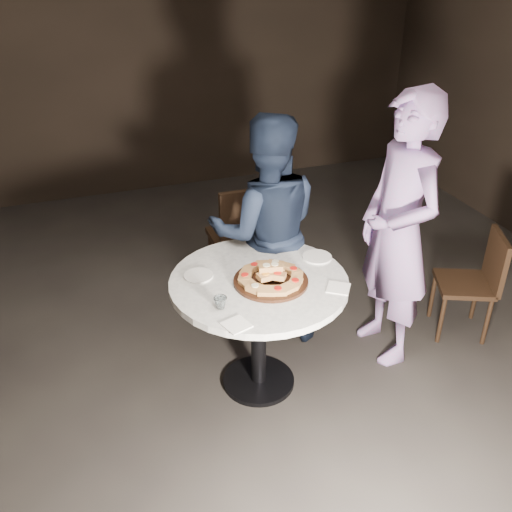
{
  "coord_description": "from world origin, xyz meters",
  "views": [
    {
      "loc": [
        -1.01,
        -2.61,
        2.54
      ],
      "look_at": [
        -0.05,
        0.08,
        0.91
      ],
      "focal_mm": 40.0,
      "sensor_mm": 36.0,
      "label": 1
    }
  ],
  "objects_px": {
    "table": "(259,300)",
    "water_glass": "(220,303)",
    "diner_teal": "(398,232)",
    "serving_board": "(271,281)",
    "focaccia_pile": "(271,275)",
    "diner_navy": "(266,231)",
    "chair_right": "(477,277)",
    "chair_far": "(245,235)"
  },
  "relations": [
    {
      "from": "water_glass",
      "to": "diner_navy",
      "type": "bearing_deg",
      "value": 54.03
    },
    {
      "from": "focaccia_pile",
      "to": "diner_navy",
      "type": "height_order",
      "value": "diner_navy"
    },
    {
      "from": "chair_far",
      "to": "table",
      "type": "bearing_deg",
      "value": 76.49
    },
    {
      "from": "diner_teal",
      "to": "diner_navy",
      "type": "bearing_deg",
      "value": -125.02
    },
    {
      "from": "diner_teal",
      "to": "chair_far",
      "type": "bearing_deg",
      "value": -143.14
    },
    {
      "from": "water_glass",
      "to": "chair_right",
      "type": "bearing_deg",
      "value": 6.64
    },
    {
      "from": "chair_right",
      "to": "diner_teal",
      "type": "xyz_separation_m",
      "value": [
        -0.68,
        0.03,
        0.45
      ]
    },
    {
      "from": "serving_board",
      "to": "chair_far",
      "type": "relative_size",
      "value": 0.44
    },
    {
      "from": "diner_navy",
      "to": "diner_teal",
      "type": "bearing_deg",
      "value": 160.37
    },
    {
      "from": "focaccia_pile",
      "to": "diner_teal",
      "type": "xyz_separation_m",
      "value": [
        0.89,
        0.11,
        0.07
      ]
    },
    {
      "from": "chair_right",
      "to": "serving_board",
      "type": "bearing_deg",
      "value": -63.5
    },
    {
      "from": "diner_teal",
      "to": "serving_board",
      "type": "bearing_deg",
      "value": -84.27
    },
    {
      "from": "water_glass",
      "to": "diner_teal",
      "type": "bearing_deg",
      "value": 11.66
    },
    {
      "from": "chair_far",
      "to": "diner_teal",
      "type": "xyz_separation_m",
      "value": [
        0.71,
        -0.91,
        0.34
      ]
    },
    {
      "from": "water_glass",
      "to": "diner_navy",
      "type": "relative_size",
      "value": 0.05
    },
    {
      "from": "table",
      "to": "serving_board",
      "type": "height_order",
      "value": "serving_board"
    },
    {
      "from": "table",
      "to": "serving_board",
      "type": "distance_m",
      "value": 0.17
    },
    {
      "from": "table",
      "to": "water_glass",
      "type": "xyz_separation_m",
      "value": [
        -0.29,
        -0.2,
        0.18
      ]
    },
    {
      "from": "water_glass",
      "to": "chair_right",
      "type": "xyz_separation_m",
      "value": [
        1.92,
        0.22,
        -0.37
      ]
    },
    {
      "from": "diner_navy",
      "to": "diner_teal",
      "type": "relative_size",
      "value": 0.89
    },
    {
      "from": "diner_teal",
      "to": "water_glass",
      "type": "bearing_deg",
      "value": -79.44
    },
    {
      "from": "chair_right",
      "to": "chair_far",
      "type": "bearing_deg",
      "value": -100.43
    },
    {
      "from": "water_glass",
      "to": "chair_right",
      "type": "relative_size",
      "value": 0.09
    },
    {
      "from": "chair_right",
      "to": "diner_teal",
      "type": "relative_size",
      "value": 0.43
    },
    {
      "from": "focaccia_pile",
      "to": "chair_right",
      "type": "xyz_separation_m",
      "value": [
        1.57,
        0.07,
        -0.38
      ]
    },
    {
      "from": "chair_right",
      "to": "focaccia_pile",
      "type": "bearing_deg",
      "value": -63.57
    },
    {
      "from": "chair_far",
      "to": "diner_navy",
      "type": "xyz_separation_m",
      "value": [
        0.0,
        -0.43,
        0.24
      ]
    },
    {
      "from": "table",
      "to": "water_glass",
      "type": "height_order",
      "value": "water_glass"
    },
    {
      "from": "serving_board",
      "to": "water_glass",
      "type": "bearing_deg",
      "value": -156.69
    },
    {
      "from": "focaccia_pile",
      "to": "table",
      "type": "bearing_deg",
      "value": 136.78
    },
    {
      "from": "table",
      "to": "serving_board",
      "type": "xyz_separation_m",
      "value": [
        0.05,
        -0.05,
        0.16
      ]
    },
    {
      "from": "focaccia_pile",
      "to": "chair_far",
      "type": "distance_m",
      "value": 1.07
    },
    {
      "from": "serving_board",
      "to": "diner_teal",
      "type": "bearing_deg",
      "value": 6.84
    },
    {
      "from": "serving_board",
      "to": "chair_right",
      "type": "xyz_separation_m",
      "value": [
        1.57,
        0.07,
        -0.34
      ]
    },
    {
      "from": "diner_navy",
      "to": "serving_board",
      "type": "bearing_deg",
      "value": 86.56
    },
    {
      "from": "diner_teal",
      "to": "focaccia_pile",
      "type": "bearing_deg",
      "value": -84.37
    },
    {
      "from": "focaccia_pile",
      "to": "diner_teal",
      "type": "relative_size",
      "value": 0.22
    },
    {
      "from": "table",
      "to": "chair_far",
      "type": "xyz_separation_m",
      "value": [
        0.24,
        0.96,
        -0.07
      ]
    },
    {
      "from": "focaccia_pile",
      "to": "chair_far",
      "type": "xyz_separation_m",
      "value": [
        0.18,
        1.02,
        -0.27
      ]
    },
    {
      "from": "chair_far",
      "to": "chair_right",
      "type": "relative_size",
      "value": 1.26
    },
    {
      "from": "chair_far",
      "to": "diner_navy",
      "type": "bearing_deg",
      "value": 90.56
    },
    {
      "from": "serving_board",
      "to": "table",
      "type": "bearing_deg",
      "value": 134.65
    }
  ]
}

